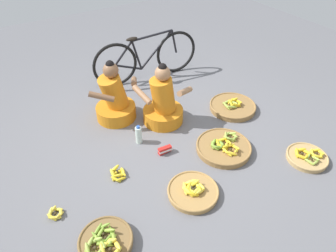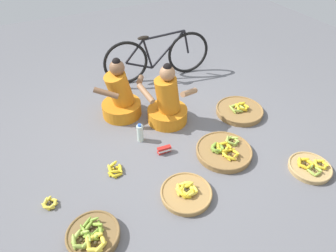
{
  "view_description": "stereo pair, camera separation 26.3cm",
  "coord_description": "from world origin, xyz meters",
  "px_view_note": "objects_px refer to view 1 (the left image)",
  "views": [
    {
      "loc": [
        -1.37,
        -2.39,
        2.45
      ],
      "look_at": [
        0.0,
        -0.2,
        0.35
      ],
      "focal_mm": 32.07,
      "sensor_mm": 36.0,
      "label": 1
    },
    {
      "loc": [
        -1.14,
        -2.52,
        2.45
      ],
      "look_at": [
        0.0,
        -0.2,
        0.35
      ],
      "focal_mm": 32.07,
      "sensor_mm": 36.0,
      "label": 2
    }
  ],
  "objects_px": {
    "vendor_woman_behind": "(115,101)",
    "banana_basket_back_center": "(193,191)",
    "vendor_woman_front": "(163,104)",
    "banana_basket_mid_right": "(224,147)",
    "banana_basket_mid_left": "(233,106)",
    "bicycle_leaning": "(147,58)",
    "banana_basket_front_right": "(106,242)",
    "banana_basket_front_center": "(307,157)",
    "water_bottle": "(139,135)",
    "loose_bananas_front_left": "(55,213)",
    "packet_carton_stack": "(165,150)",
    "loose_bananas_back_left": "(118,174)"
  },
  "relations": [
    {
      "from": "banana_basket_back_center",
      "to": "water_bottle",
      "type": "distance_m",
      "value": 0.99
    },
    {
      "from": "loose_bananas_back_left",
      "to": "water_bottle",
      "type": "xyz_separation_m",
      "value": [
        0.45,
        0.36,
        0.09
      ]
    },
    {
      "from": "banana_basket_back_center",
      "to": "loose_bananas_back_left",
      "type": "xyz_separation_m",
      "value": [
        -0.54,
        0.62,
        -0.02
      ]
    },
    {
      "from": "vendor_woman_behind",
      "to": "loose_bananas_front_left",
      "type": "distance_m",
      "value": 1.6
    },
    {
      "from": "vendor_woman_behind",
      "to": "banana_basket_mid_left",
      "type": "relative_size",
      "value": 1.31
    },
    {
      "from": "bicycle_leaning",
      "to": "banana_basket_back_center",
      "type": "height_order",
      "value": "bicycle_leaning"
    },
    {
      "from": "bicycle_leaning",
      "to": "loose_bananas_front_left",
      "type": "bearing_deg",
      "value": -137.84
    },
    {
      "from": "bicycle_leaning",
      "to": "banana_basket_mid_left",
      "type": "bearing_deg",
      "value": -66.99
    },
    {
      "from": "banana_basket_front_center",
      "to": "banana_basket_mid_right",
      "type": "height_order",
      "value": "banana_basket_mid_right"
    },
    {
      "from": "banana_basket_mid_right",
      "to": "loose_bananas_back_left",
      "type": "distance_m",
      "value": 1.26
    },
    {
      "from": "banana_basket_mid_left",
      "to": "banana_basket_mid_right",
      "type": "bearing_deg",
      "value": -138.43
    },
    {
      "from": "banana_basket_back_center",
      "to": "bicycle_leaning",
      "type": "bearing_deg",
      "value": 72.07
    },
    {
      "from": "banana_basket_front_right",
      "to": "banana_basket_front_center",
      "type": "bearing_deg",
      "value": -5.66
    },
    {
      "from": "vendor_woman_behind",
      "to": "vendor_woman_front",
      "type": "bearing_deg",
      "value": -38.84
    },
    {
      "from": "banana_basket_mid_left",
      "to": "packet_carton_stack",
      "type": "xyz_separation_m",
      "value": [
        -1.25,
        -0.24,
        -0.0
      ]
    },
    {
      "from": "bicycle_leaning",
      "to": "loose_bananas_front_left",
      "type": "xyz_separation_m",
      "value": [
        -1.98,
        -1.8,
        -0.33
      ]
    },
    {
      "from": "banana_basket_mid_left",
      "to": "banana_basket_front_center",
      "type": "bearing_deg",
      "value": -87.16
    },
    {
      "from": "vendor_woman_behind",
      "to": "banana_basket_mid_left",
      "type": "bearing_deg",
      "value": -25.32
    },
    {
      "from": "bicycle_leaning",
      "to": "loose_bananas_back_left",
      "type": "relative_size",
      "value": 7.51
    },
    {
      "from": "vendor_woman_front",
      "to": "banana_basket_mid_right",
      "type": "bearing_deg",
      "value": -70.31
    },
    {
      "from": "vendor_woman_front",
      "to": "banana_basket_front_center",
      "type": "relative_size",
      "value": 1.81
    },
    {
      "from": "vendor_woman_front",
      "to": "loose_bananas_front_left",
      "type": "height_order",
      "value": "vendor_woman_front"
    },
    {
      "from": "vendor_woman_front",
      "to": "bicycle_leaning",
      "type": "height_order",
      "value": "vendor_woman_front"
    },
    {
      "from": "vendor_woman_front",
      "to": "banana_basket_mid_right",
      "type": "distance_m",
      "value": 0.94
    },
    {
      "from": "banana_basket_front_right",
      "to": "banana_basket_mid_right",
      "type": "distance_m",
      "value": 1.69
    },
    {
      "from": "vendor_woman_behind",
      "to": "banana_basket_back_center",
      "type": "xyz_separation_m",
      "value": [
        0.12,
        -1.58,
        -0.23
      ]
    },
    {
      "from": "banana_basket_front_right",
      "to": "banana_basket_mid_left",
      "type": "bearing_deg",
      "value": 22.78
    },
    {
      "from": "banana_basket_front_center",
      "to": "water_bottle",
      "type": "distance_m",
      "value": 1.95
    },
    {
      "from": "banana_basket_front_center",
      "to": "banana_basket_back_center",
      "type": "bearing_deg",
      "value": 168.23
    },
    {
      "from": "loose_bananas_back_left",
      "to": "vendor_woman_behind",
      "type": "bearing_deg",
      "value": 66.09
    },
    {
      "from": "vendor_woman_behind",
      "to": "loose_bananas_front_left",
      "type": "xyz_separation_m",
      "value": [
        -1.13,
        -1.1,
        -0.24
      ]
    },
    {
      "from": "vendor_woman_front",
      "to": "banana_basket_mid_right",
      "type": "relative_size",
      "value": 1.29
    },
    {
      "from": "banana_basket_mid_left",
      "to": "bicycle_leaning",
      "type": "bearing_deg",
      "value": 113.01
    },
    {
      "from": "vendor_woman_front",
      "to": "banana_basket_mid_right",
      "type": "height_order",
      "value": "vendor_woman_front"
    },
    {
      "from": "bicycle_leaning",
      "to": "banana_basket_back_center",
      "type": "bearing_deg",
      "value": -107.93
    },
    {
      "from": "bicycle_leaning",
      "to": "packet_carton_stack",
      "type": "relative_size",
      "value": 9.78
    },
    {
      "from": "vendor_woman_front",
      "to": "banana_basket_mid_right",
      "type": "xyz_separation_m",
      "value": [
        0.31,
        -0.86,
        -0.22
      ]
    },
    {
      "from": "banana_basket_back_center",
      "to": "vendor_woman_front",
      "type": "bearing_deg",
      "value": 72.64
    },
    {
      "from": "vendor_woman_behind",
      "to": "banana_basket_back_center",
      "type": "bearing_deg",
      "value": -85.82
    },
    {
      "from": "vendor_woman_front",
      "to": "bicycle_leaning",
      "type": "xyz_separation_m",
      "value": [
        0.37,
        1.09,
        0.09
      ]
    },
    {
      "from": "loose_bananas_front_left",
      "to": "water_bottle",
      "type": "distance_m",
      "value": 1.26
    },
    {
      "from": "vendor_woman_behind",
      "to": "banana_basket_front_right",
      "type": "relative_size",
      "value": 1.75
    },
    {
      "from": "bicycle_leaning",
      "to": "banana_basket_mid_left",
      "type": "xyz_separation_m",
      "value": [
        0.58,
        -1.38,
        -0.31
      ]
    },
    {
      "from": "banana_basket_front_center",
      "to": "packet_carton_stack",
      "type": "relative_size",
      "value": 2.64
    },
    {
      "from": "banana_basket_front_center",
      "to": "banana_basket_mid_right",
      "type": "distance_m",
      "value": 0.94
    },
    {
      "from": "water_bottle",
      "to": "vendor_woman_front",
      "type": "bearing_deg",
      "value": 24.1
    },
    {
      "from": "bicycle_leaning",
      "to": "banana_basket_mid_right",
      "type": "bearing_deg",
      "value": -91.72
    },
    {
      "from": "vendor_woman_behind",
      "to": "banana_basket_front_center",
      "type": "bearing_deg",
      "value": -51.34
    },
    {
      "from": "bicycle_leaning",
      "to": "loose_bananas_front_left",
      "type": "relative_size",
      "value": 9.83
    },
    {
      "from": "vendor_woman_front",
      "to": "banana_basket_front_right",
      "type": "distance_m",
      "value": 1.84
    }
  ]
}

